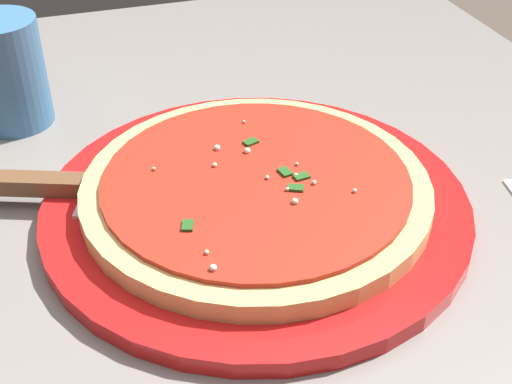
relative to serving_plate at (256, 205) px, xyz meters
name	(u,v)px	position (x,y,z in m)	size (l,w,h in m)	color
restaurant_table	(188,336)	(0.06, -0.02, -0.16)	(0.91, 0.91, 0.78)	black
serving_plate	(256,205)	(0.00, 0.00, 0.00)	(0.34, 0.34, 0.01)	red
pizza	(256,188)	(0.00, 0.00, 0.02)	(0.27, 0.27, 0.02)	#DBB26B
pizza_server	(53,187)	(0.15, -0.06, 0.01)	(0.22, 0.12, 0.01)	silver
cup_tall_drink	(6,73)	(0.18, -0.21, 0.04)	(0.07, 0.07, 0.10)	teal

